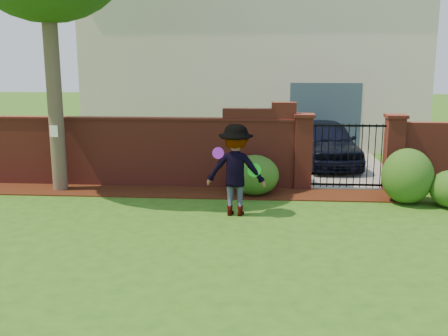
# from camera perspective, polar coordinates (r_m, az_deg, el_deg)

# --- Properties ---
(ground) EXTENTS (80.00, 80.00, 0.01)m
(ground) POSITION_cam_1_polar(r_m,az_deg,el_deg) (9.43, -4.46, -8.00)
(ground) COLOR #2B5816
(ground) RESTS_ON ground
(mulch_bed) EXTENTS (11.10, 1.08, 0.03)m
(mulch_bed) POSITION_cam_1_polar(r_m,az_deg,el_deg) (12.73, -6.44, -2.64)
(mulch_bed) COLOR black
(mulch_bed) RESTS_ON ground
(brick_wall) EXTENTS (8.70, 0.31, 2.16)m
(brick_wall) POSITION_cam_1_polar(r_m,az_deg,el_deg) (13.40, -10.47, 1.97)
(brick_wall) COLOR maroon
(brick_wall) RESTS_ON ground
(pillar_left) EXTENTS (0.50, 0.50, 1.88)m
(pillar_left) POSITION_cam_1_polar(r_m,az_deg,el_deg) (13.00, 8.70, 1.85)
(pillar_left) COLOR maroon
(pillar_left) RESTS_ON ground
(pillar_right) EXTENTS (0.50, 0.50, 1.88)m
(pillar_right) POSITION_cam_1_polar(r_m,az_deg,el_deg) (13.35, 18.16, 1.66)
(pillar_right) COLOR maroon
(pillar_right) RESTS_ON ground
(iron_gate) EXTENTS (1.78, 0.03, 1.60)m
(iron_gate) POSITION_cam_1_polar(r_m,az_deg,el_deg) (13.15, 13.47, 1.32)
(iron_gate) COLOR black
(iron_gate) RESTS_ON ground
(driveway) EXTENTS (3.20, 8.00, 0.01)m
(driveway) POSITION_cam_1_polar(r_m,az_deg,el_deg) (17.19, 11.26, 1.01)
(driveway) COLOR gray
(driveway) RESTS_ON ground
(house) EXTENTS (12.40, 6.40, 6.30)m
(house) POSITION_cam_1_polar(r_m,az_deg,el_deg) (20.76, 3.29, 11.84)
(house) COLOR beige
(house) RESTS_ON ground
(car) EXTENTS (2.04, 4.21, 1.38)m
(car) POSITION_cam_1_polar(r_m,az_deg,el_deg) (15.94, 11.30, 2.67)
(car) COLOR black
(car) RESTS_ON ground
(paper_notice) EXTENTS (0.20, 0.01, 0.28)m
(paper_notice) POSITION_cam_1_polar(r_m,az_deg,el_deg) (13.07, -18.22, 3.86)
(paper_notice) COLOR white
(paper_notice) RESTS_ON tree
(shrub_left) EXTENTS (1.18, 1.18, 0.96)m
(shrub_left) POSITION_cam_1_polar(r_m,az_deg,el_deg) (12.37, 3.36, -0.79)
(shrub_left) COLOR #1B4C16
(shrub_left) RESTS_ON ground
(shrub_middle) EXTENTS (1.14, 1.14, 1.25)m
(shrub_middle) POSITION_cam_1_polar(r_m,az_deg,el_deg) (12.31, 19.51, -0.84)
(shrub_middle) COLOR #1B4C16
(shrub_middle) RESTS_ON ground
(man) EXTENTS (1.28, 0.80, 1.90)m
(man) POSITION_cam_1_polar(r_m,az_deg,el_deg) (10.65, 1.24, -0.27)
(man) COLOR gray
(man) RESTS_ON ground
(frisbee_purple) EXTENTS (0.24, 0.08, 0.24)m
(frisbee_purple) POSITION_cam_1_polar(r_m,az_deg,el_deg) (10.55, -0.65, 1.66)
(frisbee_purple) COLOR purple
(frisbee_purple) RESTS_ON man
(frisbee_green) EXTENTS (0.29, 0.09, 0.28)m
(frisbee_green) POSITION_cam_1_polar(r_m,az_deg,el_deg) (10.57, 3.34, -0.23)
(frisbee_green) COLOR #1BCC22
(frisbee_green) RESTS_ON man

